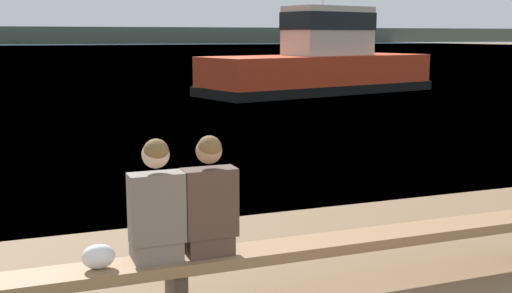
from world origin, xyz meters
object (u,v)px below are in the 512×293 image
Objects in this scene: bench_main at (176,268)px; person_right at (209,202)px; person_left at (157,207)px; tugboat_red at (320,66)px; shopping_bag at (98,257)px.

bench_main is 8.16× the size of person_right.
person_right is at bearing 0.03° from person_left.
person_left is 1.00× the size of person_right.
tugboat_red is (10.98, 18.84, 0.15)m from person_left.
tugboat_red is at bearing 60.09° from bench_main.
person_left is at bearing -179.97° from person_right.
tugboat_red reaches higher than bench_main.
shopping_bag reaches higher than bench_main.
person_right is at bearing 136.75° from tugboat_red.
bench_main is at bearing 1.11° from person_left.
person_left is at bearing -178.89° from bench_main.
bench_main is at bearing 136.06° from tugboat_red.
person_right is 3.89× the size of shopping_bag.
person_right is at bearing 0.19° from shopping_bag.
shopping_bag is 22.06m from tugboat_red.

